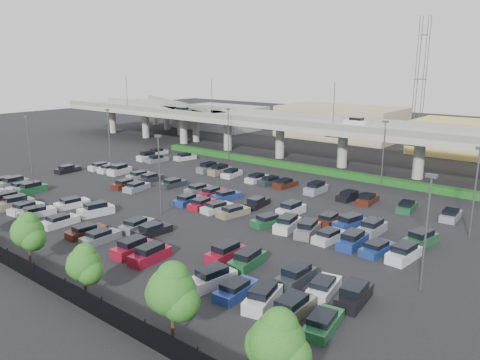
{
  "coord_description": "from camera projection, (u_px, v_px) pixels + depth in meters",
  "views": [
    {
      "loc": [
        44.09,
        -46.05,
        19.01
      ],
      "look_at": [
        1.45,
        6.29,
        2.0
      ],
      "focal_mm": 35.0,
      "sensor_mm": 36.0,
      "label": 1
    }
  ],
  "objects": [
    {
      "name": "ground",
      "position": [
        204.0,
        200.0,
        66.26
      ],
      "size": [
        280.0,
        280.0,
        0.0
      ],
      "primitive_type": "plane",
      "color": "black"
    },
    {
      "name": "overpass",
      "position": [
        319.0,
        128.0,
        88.74
      ],
      "size": [
        150.0,
        13.0,
        15.8
      ],
      "color": "gray",
      "rests_on": "ground"
    },
    {
      "name": "fence",
      "position": [
        3.0,
        256.0,
        45.03
      ],
      "size": [
        70.0,
        0.1,
        2.0
      ],
      "color": "black",
      "rests_on": "ground"
    },
    {
      "name": "light_poles",
      "position": [
        192.0,
        152.0,
        68.77
      ],
      "size": [
        66.9,
        48.38,
        10.3
      ],
      "color": "#4B4B50",
      "rests_on": "ground"
    },
    {
      "name": "comm_tower",
      "position": [
        421.0,
        77.0,
        115.63
      ],
      "size": [
        2.4,
        2.4,
        30.0
      ],
      "color": "#4B4B50",
      "rests_on": "ground"
    },
    {
      "name": "on_ramp",
      "position": [
        174.0,
        108.0,
        128.86
      ],
      "size": [
        50.93,
        30.13,
        8.8
      ],
      "color": "gray",
      "rests_on": "ground"
    },
    {
      "name": "parked_cars",
      "position": [
        190.0,
        204.0,
        62.31
      ],
      "size": [
        62.87,
        41.69,
        1.67
      ],
      "color": "silver",
      "rests_on": "ground"
    },
    {
      "name": "hedge",
      "position": [
        299.0,
        167.0,
        84.92
      ],
      "size": [
        66.0,
        1.6,
        1.1
      ],
      "primitive_type": "cube",
      "color": "#123F14",
      "rests_on": "ground"
    },
    {
      "name": "distant_buildings",
      "position": [
        435.0,
        133.0,
        104.24
      ],
      "size": [
        138.0,
        24.0,
        9.0
      ],
      "color": "gray",
      "rests_on": "ground"
    },
    {
      "name": "tree_row",
      "position": [
        19.0,
        228.0,
        45.03
      ],
      "size": [
        65.07,
        3.66,
        5.94
      ],
      "color": "#332316",
      "rests_on": "ground"
    }
  ]
}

